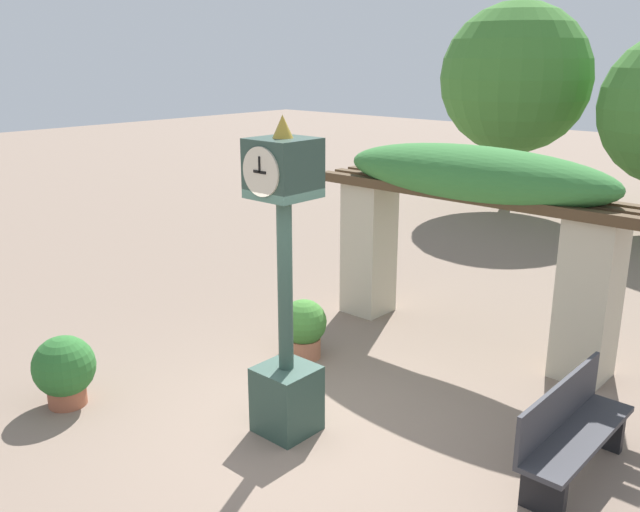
{
  "coord_description": "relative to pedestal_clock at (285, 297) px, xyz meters",
  "views": [
    {
      "loc": [
        4.2,
        -4.49,
        3.67
      ],
      "look_at": [
        -0.14,
        0.34,
        1.74
      ],
      "focal_mm": 38.0,
      "sensor_mm": 36.0,
      "label": 1
    }
  ],
  "objects": [
    {
      "name": "ground_plane",
      "position": [
        0.14,
        0.16,
        -1.44
      ],
      "size": [
        60.0,
        60.0,
        0.0
      ],
      "primitive_type": "plane",
      "color": "#7F6B5B"
    },
    {
      "name": "pedestal_clock",
      "position": [
        0.0,
        0.0,
        0.0
      ],
      "size": [
        0.54,
        0.59,
        3.17
      ],
      "color": "#2D473D",
      "rests_on": "ground"
    },
    {
      "name": "pergola",
      "position": [
        0.14,
        3.2,
        0.42
      ],
      "size": [
        4.41,
        1.2,
        2.6
      ],
      "color": "#BCB299",
      "rests_on": "ground"
    },
    {
      "name": "potted_plant_near_left",
      "position": [
        -2.16,
        -1.23,
        -1.03
      ],
      "size": [
        0.67,
        0.67,
        0.79
      ],
      "color": "#9E563D",
      "rests_on": "ground"
    },
    {
      "name": "potted_plant_near_right",
      "position": [
        -1.06,
        1.38,
        -1.04
      ],
      "size": [
        0.58,
        0.58,
        0.76
      ],
      "color": "#B26B4C",
      "rests_on": "ground"
    },
    {
      "name": "park_bench",
      "position": [
        2.43,
        1.16,
        -1.0
      ],
      "size": [
        0.42,
        1.68,
        0.89
      ],
      "rotation": [
        0.0,
        0.0,
        1.57
      ],
      "color": "#38383D",
      "rests_on": "ground"
    }
  ]
}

